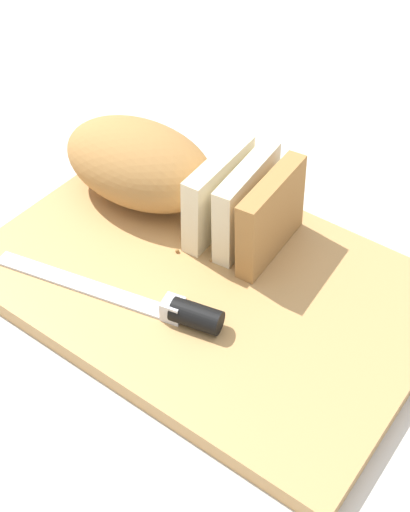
{
  "coord_description": "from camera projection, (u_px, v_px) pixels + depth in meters",
  "views": [
    {
      "loc": [
        0.28,
        -0.41,
        0.53
      ],
      "look_at": [
        0.0,
        0.0,
        0.05
      ],
      "focal_mm": 47.64,
      "sensor_mm": 36.0,
      "label": 1
    }
  ],
  "objects": [
    {
      "name": "ground_plane",
      "position": [
        205.0,
        289.0,
        0.72
      ],
      "size": [
        3.0,
        3.0,
        0.0
      ],
      "primitive_type": "plane",
      "color": "beige"
    },
    {
      "name": "bread_loaf",
      "position": [
        164.0,
        173.0,
        0.76
      ],
      "size": [
        0.28,
        0.13,
        0.09
      ],
      "rotation": [
        0.0,
        0.0,
        0.02
      ],
      "color": "#A8753D",
      "rests_on": "cutting_board"
    },
    {
      "name": "crumb_near_loaf",
      "position": [
        181.0,
        315.0,
        0.67
      ],
      "size": [
        0.0,
        0.0,
        0.0
      ],
      "primitive_type": "sphere",
      "color": "#A8753D",
      "rests_on": "cutting_board"
    },
    {
      "name": "crumb_stray_right",
      "position": [
        182.0,
        237.0,
        0.75
      ],
      "size": [
        0.01,
        0.01,
        0.01
      ],
      "primitive_type": "sphere",
      "color": "#A8753D",
      "rests_on": "cutting_board"
    },
    {
      "name": "bread_knife",
      "position": [
        166.0,
        308.0,
        0.67
      ],
      "size": [
        0.26,
        0.07,
        0.02
      ],
      "rotation": [
        0.0,
        0.0,
        3.33
      ],
      "color": "silver",
      "rests_on": "cutting_board"
    },
    {
      "name": "cutting_board",
      "position": [
        205.0,
        283.0,
        0.72
      ],
      "size": [
        0.48,
        0.33,
        0.02
      ],
      "primitive_type": "cube",
      "rotation": [
        0.0,
        0.0,
        -0.04
      ],
      "color": "tan",
      "rests_on": "ground_plane"
    },
    {
      "name": "crumb_near_knife",
      "position": [
        177.0,
        251.0,
        0.74
      ],
      "size": [
        0.0,
        0.0,
        0.0
      ],
      "primitive_type": "sphere",
      "color": "#A8753D",
      "rests_on": "cutting_board"
    },
    {
      "name": "crumb_stray_left",
      "position": [
        211.0,
        260.0,
        0.73
      ],
      "size": [
        0.0,
        0.0,
        0.0
      ],
      "primitive_type": "sphere",
      "color": "#A8753D",
      "rests_on": "cutting_board"
    }
  ]
}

